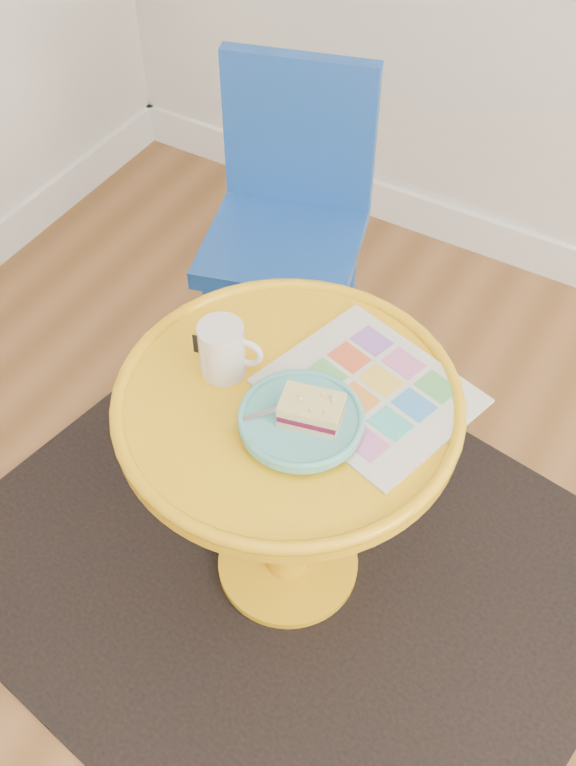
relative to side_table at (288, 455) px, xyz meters
The scene contains 9 objects.
room_walls 0.44m from the side_table, 140.71° to the left, with size 4.00×4.00×4.00m.
rug 0.39m from the side_table, behind, with size 1.30×1.10×0.01m, color black.
side_table is the anchor object (origin of this frame).
chair 0.65m from the side_table, 120.06° to the left, with size 0.42×0.42×0.77m.
newspaper 0.21m from the side_table, 36.92° to the left, with size 0.31×0.27×0.01m, color silver.
mug 0.24m from the side_table, behind, with size 0.11×0.08×0.10m.
plate 0.19m from the side_table, 40.88° to the right, with size 0.20×0.20×0.02m.
cake_slice 0.22m from the side_table, 30.23° to the right, with size 0.11×0.08×0.04m.
fork 0.19m from the side_table, 68.40° to the right, with size 0.10×0.12×0.00m.
Camera 1 is at (-0.31, 0.02, 1.62)m, focal length 40.00 mm.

